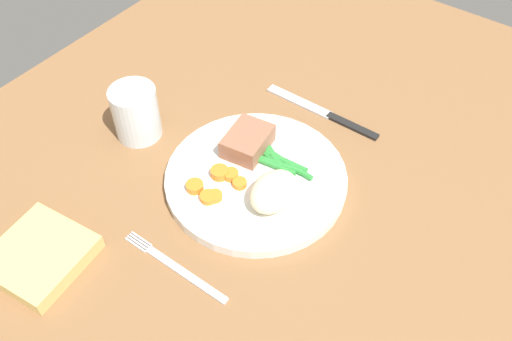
{
  "coord_description": "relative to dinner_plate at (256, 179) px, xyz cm",
  "views": [
    {
      "loc": [
        -43.04,
        -33.71,
        63.53
      ],
      "look_at": [
        -0.64,
        -2.67,
        4.6
      ],
      "focal_mm": 39.17,
      "sensor_mm": 36.0,
      "label": 1
    }
  ],
  "objects": [
    {
      "name": "dinner_plate",
      "position": [
        0.0,
        0.0,
        0.0
      ],
      "size": [
        26.14,
        26.14,
        1.6
      ],
      "primitive_type": "cylinder",
      "color": "white",
      "rests_on": "dining_table"
    },
    {
      "name": "carrot_slices",
      "position": [
        -4.92,
        3.31,
        1.32
      ],
      "size": [
        7.31,
        6.89,
        1.22
      ],
      "color": "orange",
      "rests_on": "dinner_plate"
    },
    {
      "name": "napkin",
      "position": [
        -27.02,
        14.52,
        0.29
      ],
      "size": [
        12.8,
        12.47,
        2.19
      ],
      "primitive_type": "cube",
      "rotation": [
        0.0,
        0.0,
        0.11
      ],
      "color": "#DBBC6B",
      "rests_on": "dining_table"
    },
    {
      "name": "knife",
      "position": [
        18.32,
        -0.29,
        -0.6
      ],
      "size": [
        1.7,
        20.5,
        0.64
      ],
      "rotation": [
        0.0,
        0.0,
        -0.03
      ],
      "color": "black",
      "rests_on": "dining_table"
    },
    {
      "name": "water_glass",
      "position": [
        -2.48,
        20.81,
        2.83
      ],
      "size": [
        7.09,
        7.09,
        8.46
      ],
      "color": "silver",
      "rests_on": "dining_table"
    },
    {
      "name": "meat_portion",
      "position": [
        3.53,
        4.12,
        2.35
      ],
      "size": [
        8.07,
        6.63,
        3.1
      ],
      "primitive_type": "cube",
      "rotation": [
        0.0,
        0.0,
        0.15
      ],
      "color": "#936047",
      "rests_on": "dinner_plate"
    },
    {
      "name": "dining_table",
      "position": [
        0.64,
        2.67,
        -1.8
      ],
      "size": [
        120.0,
        90.0,
        2.0
      ],
      "color": "brown",
      "rests_on": "ground"
    },
    {
      "name": "mashed_potatoes",
      "position": [
        -2.35,
        -4.7,
        2.78
      ],
      "size": [
        7.86,
        5.89,
        3.97
      ],
      "primitive_type": "ellipsoid",
      "color": "beige",
      "rests_on": "dinner_plate"
    },
    {
      "name": "green_beans",
      "position": [
        3.56,
        -1.66,
        1.21
      ],
      "size": [
        5.03,
        10.19,
        0.9
      ],
      "color": "#2D8C38",
      "rests_on": "dinner_plate"
    },
    {
      "name": "fork",
      "position": [
        -17.71,
        -0.26,
        -0.6
      ],
      "size": [
        1.44,
        16.6,
        0.4
      ],
      "rotation": [
        0.0,
        0.0,
        -0.06
      ],
      "color": "silver",
      "rests_on": "dining_table"
    }
  ]
}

